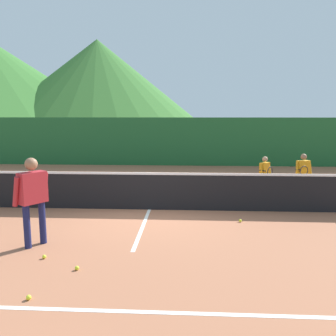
% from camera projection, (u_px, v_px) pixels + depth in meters
% --- Properties ---
extents(ground_plane, '(120.00, 120.00, 0.00)m').
position_uv_depth(ground_plane, '(149.00, 210.00, 8.92)').
color(ground_plane, '#A86647').
extents(line_baseline_near, '(10.82, 0.08, 0.01)m').
position_uv_depth(line_baseline_near, '(109.00, 311.00, 4.31)').
color(line_baseline_near, white).
rests_on(line_baseline_near, ground).
extents(line_baseline_far, '(10.82, 0.08, 0.01)m').
position_uv_depth(line_baseline_far, '(162.00, 178.00, 13.36)').
color(line_baseline_far, white).
rests_on(line_baseline_far, ground).
extents(line_service_center, '(0.08, 5.59, 0.01)m').
position_uv_depth(line_service_center, '(149.00, 209.00, 8.91)').
color(line_service_center, white).
rests_on(line_service_center, ground).
extents(tennis_net, '(10.59, 0.08, 1.05)m').
position_uv_depth(tennis_net, '(149.00, 191.00, 8.84)').
color(tennis_net, '#333338').
rests_on(tennis_net, ground).
extents(instructor, '(0.57, 0.82, 1.66)m').
position_uv_depth(instructor, '(33.00, 194.00, 6.33)').
color(instructor, '#191E4C').
rests_on(instructor, ground).
extents(student_0, '(0.44, 0.66, 1.19)m').
position_uv_depth(student_0, '(265.00, 172.00, 10.39)').
color(student_0, navy).
rests_on(student_0, ground).
extents(student_1, '(0.53, 0.58, 1.29)m').
position_uv_depth(student_1, '(303.00, 171.00, 10.22)').
color(student_1, silver).
rests_on(student_1, ground).
extents(tennis_ball_0, '(0.07, 0.07, 0.07)m').
position_uv_depth(tennis_ball_0, '(240.00, 221.00, 7.87)').
color(tennis_ball_0, yellow).
rests_on(tennis_ball_0, ground).
extents(tennis_ball_2, '(0.07, 0.07, 0.07)m').
position_uv_depth(tennis_ball_2, '(29.00, 297.00, 4.57)').
color(tennis_ball_2, yellow).
rests_on(tennis_ball_2, ground).
extents(tennis_ball_3, '(0.07, 0.07, 0.07)m').
position_uv_depth(tennis_ball_3, '(44.00, 257.00, 5.88)').
color(tennis_ball_3, yellow).
rests_on(tennis_ball_3, ground).
extents(tennis_ball_5, '(0.07, 0.07, 0.07)m').
position_uv_depth(tennis_ball_5, '(77.00, 268.00, 5.45)').
color(tennis_ball_5, yellow).
rests_on(tennis_ball_5, ground).
extents(windscreen_fence, '(23.79, 0.08, 2.30)m').
position_uv_depth(windscreen_fence, '(167.00, 142.00, 16.48)').
color(windscreen_fence, '#1E5B2D').
rests_on(windscreen_fence, ground).
extents(hill_1, '(39.88, 39.88, 15.89)m').
position_uv_depth(hill_1, '(98.00, 84.00, 63.37)').
color(hill_1, '#38702D').
rests_on(hill_1, ground).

